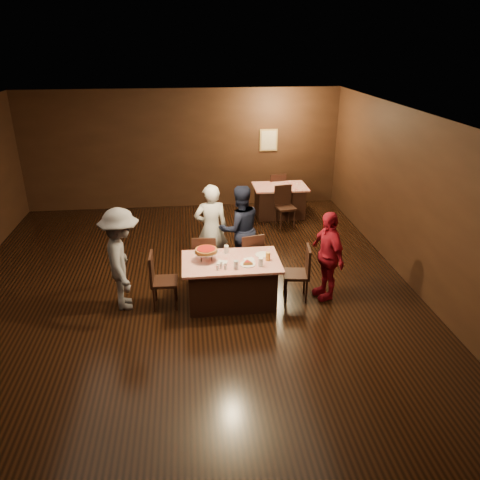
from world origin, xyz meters
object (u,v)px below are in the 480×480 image
at_px(chair_far_right, 249,256).
at_px(glass_back, 226,249).
at_px(diner_navy_hoodie, 240,229).
at_px(glass_front_left, 236,265).
at_px(chair_back_near, 285,207).
at_px(glass_amber, 268,256).
at_px(chair_end_left, 164,280).
at_px(chair_back_far, 275,190).
at_px(glass_front_right, 261,262).
at_px(diner_red_shirt, 327,255).
at_px(chair_far_left, 205,258).
at_px(diner_grey_knit, 122,259).
at_px(pizza_stand, 206,250).
at_px(back_table, 280,201).
at_px(plate_empty, 263,255).
at_px(diner_white_jacket, 211,229).
at_px(main_table, 231,281).
at_px(chair_end_right, 296,273).

height_order(chair_far_right, glass_back, chair_far_right).
height_order(diner_navy_hoodie, glass_front_left, diner_navy_hoodie).
bearing_deg(chair_back_near, glass_amber, -116.47).
distance_m(chair_far_right, glass_back, 0.73).
bearing_deg(chair_end_left, chair_back_far, -28.85).
xyz_separation_m(diner_navy_hoodie, glass_front_right, (0.17, -1.42, -0.00)).
bearing_deg(chair_end_left, diner_red_shirt, -88.27).
relative_size(chair_far_left, chair_back_far, 1.00).
bearing_deg(diner_navy_hoodie, chair_far_left, 18.92).
xyz_separation_m(chair_back_far, diner_grey_knit, (-3.35, -4.55, 0.38)).
height_order(diner_red_shirt, pizza_stand, diner_red_shirt).
bearing_deg(diner_grey_knit, pizza_stand, -99.83).
relative_size(diner_navy_hoodie, glass_amber, 12.03).
relative_size(chair_back_near, diner_red_shirt, 0.61).
relative_size(back_table, chair_far_right, 1.37).
xyz_separation_m(chair_far_left, glass_amber, (1.00, -0.80, 0.37)).
distance_m(chair_far_left, plate_empty, 1.16).
height_order(chair_end_left, diner_navy_hoodie, diner_navy_hoodie).
relative_size(chair_end_left, glass_back, 6.79).
relative_size(diner_red_shirt, plate_empty, 6.20).
height_order(diner_navy_hoodie, diner_grey_knit, diner_grey_knit).
distance_m(chair_back_far, diner_navy_hoodie, 3.71).
distance_m(chair_far_right, diner_white_jacket, 0.88).
relative_size(chair_back_near, plate_empty, 3.80).
height_order(main_table, glass_back, glass_back).
distance_m(chair_end_right, diner_navy_hoodie, 1.48).
bearing_deg(plate_empty, chair_back_far, 76.74).
height_order(glass_front_left, glass_amber, same).
bearing_deg(pizza_stand, chair_far_right, 41.19).
distance_m(chair_far_right, glass_amber, 0.90).
relative_size(chair_end_right, diner_navy_hoodie, 0.56).
bearing_deg(chair_far_left, diner_navy_hoodie, -142.55).
height_order(chair_back_far, diner_red_shirt, diner_red_shirt).
relative_size(diner_navy_hoodie, diner_grey_knit, 0.98).
bearing_deg(chair_far_left, diner_white_jacket, -102.34).
bearing_deg(pizza_stand, diner_grey_knit, 179.22).
xyz_separation_m(main_table, chair_far_right, (0.40, 0.75, 0.09)).
height_order(main_table, glass_front_left, glass_front_left).
xyz_separation_m(chair_far_right, plate_empty, (0.15, -0.60, 0.30)).
bearing_deg(chair_back_near, diner_navy_hoodie, -131.55).
bearing_deg(plate_empty, diner_white_jacket, 127.30).
relative_size(chair_far_right, diner_navy_hoodie, 0.56).
xyz_separation_m(back_table, chair_far_right, (-1.20, -3.27, 0.09)).
height_order(diner_grey_knit, glass_front_right, diner_grey_knit).
bearing_deg(chair_back_near, glass_back, -128.60).
bearing_deg(glass_back, diner_red_shirt, -9.81).
relative_size(glass_front_right, glass_amber, 1.00).
height_order(glass_front_left, glass_front_right, same).
bearing_deg(glass_back, pizza_stand, -144.46).
xyz_separation_m(chair_end_left, glass_back, (1.05, 0.30, 0.37)).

